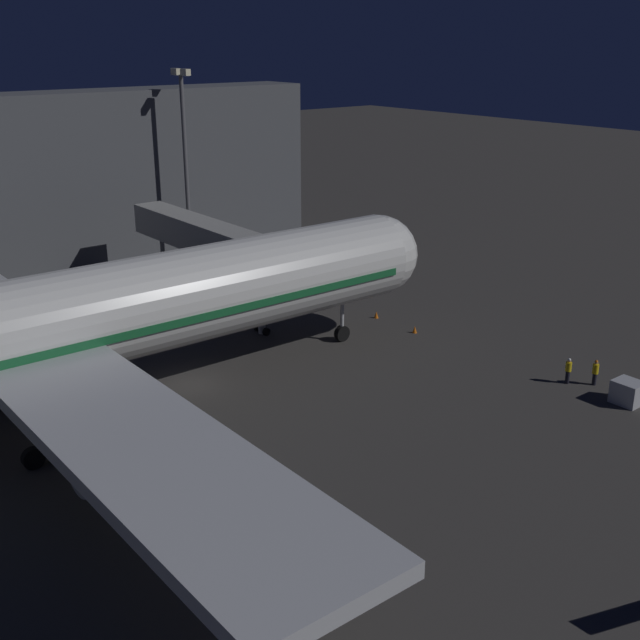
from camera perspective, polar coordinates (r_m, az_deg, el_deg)
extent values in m
plane|color=#383533|center=(53.18, -9.37, -4.66)|extent=(320.00, 320.00, 0.00)
cylinder|color=silver|center=(47.50, -19.63, -0.61)|extent=(6.05, 52.03, 6.05)
sphere|color=silver|center=(60.37, 4.18, 4.70)|extent=(5.93, 5.93, 5.93)
cube|color=#196033|center=(47.65, -19.57, -1.12)|extent=(6.11, 49.95, 0.50)
cube|color=black|center=(58.92, 2.90, 5.42)|extent=(3.33, 1.40, 0.90)
cube|color=#B7BABF|center=(47.66, -20.29, -1.98)|extent=(55.53, 6.83, 0.70)
cylinder|color=#B7BABF|center=(39.77, -13.50, -8.94)|extent=(3.19, 5.38, 3.19)
cylinder|color=black|center=(40.80, -10.07, -7.92)|extent=(2.71, 0.15, 2.71)
cylinder|color=black|center=(58.87, -20.06, -0.07)|extent=(2.71, 0.15, 2.71)
cylinder|color=#B7BABF|center=(59.22, 1.60, 0.73)|extent=(0.28, 0.28, 2.51)
cylinder|color=black|center=(59.84, 1.58, -0.96)|extent=(0.45, 1.20, 1.20)
cylinder|color=#B7BABF|center=(44.70, -19.32, -6.98)|extent=(0.28, 0.28, 2.51)
cylinder|color=black|center=(45.71, -18.29, -8.87)|extent=(0.45, 1.20, 1.20)
cylinder|color=black|center=(45.37, -19.83, -9.28)|extent=(0.45, 1.20, 1.20)
cylinder|color=black|center=(52.99, -21.58, -5.24)|extent=(0.45, 1.20, 1.20)
cube|color=#9E9E99|center=(66.86, -8.48, 6.02)|extent=(19.06, 2.60, 2.50)
cube|color=#9E9E99|center=(59.04, -3.77, 4.37)|extent=(3.20, 3.40, 3.00)
cube|color=black|center=(57.94, -2.97, 4.09)|extent=(0.70, 3.20, 2.70)
cylinder|color=#B7BABF|center=(60.90, -4.23, 1.21)|extent=(0.56, 0.56, 4.89)
cylinder|color=black|center=(61.15, -3.86, -0.84)|extent=(0.25, 0.60, 0.60)
cylinder|color=black|center=(62.08, -4.50, -0.53)|extent=(0.25, 0.60, 0.60)
cylinder|color=#59595E|center=(79.07, -9.55, 10.28)|extent=(0.40, 0.40, 18.28)
cube|color=#F9EFC6|center=(77.35, -9.61, 17.07)|extent=(1.10, 0.50, 0.60)
cube|color=#F9EFC6|center=(78.93, -10.28, 17.08)|extent=(1.10, 0.50, 0.60)
cube|color=#B7BABF|center=(53.37, 21.17, -4.84)|extent=(1.74, 1.53, 1.47)
cylinder|color=black|center=(55.13, 17.28, -3.93)|extent=(0.28, 0.28, 0.88)
cylinder|color=yellow|center=(54.84, 17.36, -3.20)|extent=(0.40, 0.40, 0.63)
sphere|color=tan|center=(54.68, 17.40, -2.78)|extent=(0.24, 0.24, 0.24)
sphere|color=white|center=(54.66, 17.41, -2.74)|extent=(0.23, 0.23, 0.23)
cylinder|color=black|center=(55.46, 19.03, -4.02)|extent=(0.28, 0.28, 0.81)
cylinder|color=yellow|center=(55.19, 19.11, -3.32)|extent=(0.40, 0.40, 0.66)
sphere|color=tan|center=(55.02, 19.17, -2.89)|extent=(0.24, 0.24, 0.24)
sphere|color=orange|center=(55.00, 19.17, -2.84)|extent=(0.23, 0.23, 0.23)
cone|color=orange|center=(61.97, 6.79, -0.68)|extent=(0.36, 0.36, 0.55)
cone|color=orange|center=(64.93, 4.04, 0.38)|extent=(0.36, 0.36, 0.55)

